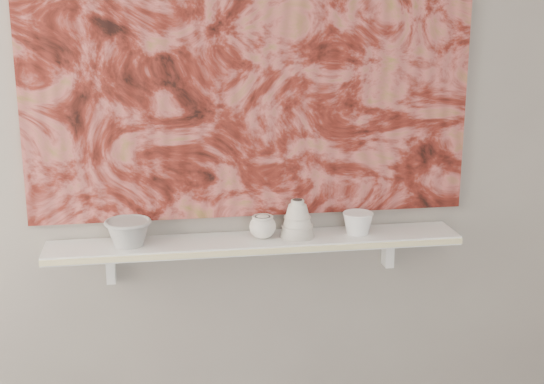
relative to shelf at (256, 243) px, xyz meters
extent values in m
plane|color=gray|center=(0.00, 0.09, 0.44)|extent=(3.60, 0.00, 3.60)
cube|color=white|center=(0.00, 0.00, 0.00)|extent=(1.40, 0.18, 0.03)
cube|color=beige|center=(0.00, -0.09, 0.00)|extent=(1.40, 0.01, 0.02)
cube|color=white|center=(-0.49, 0.06, -0.07)|extent=(0.03, 0.06, 0.12)
cube|color=white|center=(0.49, 0.06, -0.07)|extent=(0.03, 0.06, 0.12)
cube|color=maroon|center=(0.00, 0.08, 0.62)|extent=(1.50, 0.02, 1.10)
cube|color=black|center=(0.45, 0.07, 0.32)|extent=(0.09, 0.00, 0.08)
camera|label=1|loc=(-0.33, -2.41, 0.83)|focal=50.00mm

